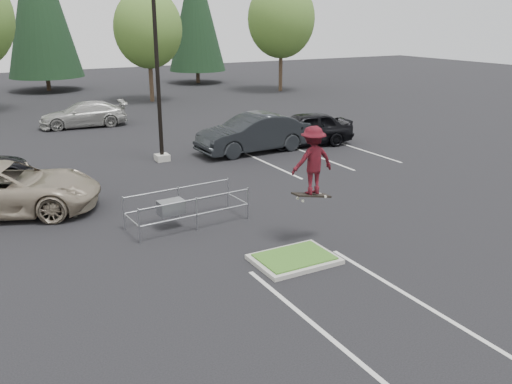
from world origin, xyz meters
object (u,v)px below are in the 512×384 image
cart_corral (175,206)px  skateboarder (313,161)px  car_r_black (305,129)px  light_pole (157,59)px  decid_d (281,21)px  car_far_silver (84,114)px  car_l_tan (2,188)px  conif_c (196,10)px  decid_c (148,31)px  car_r_charc (253,133)px

cart_corral → skateboarder: size_ratio=1.76×
cart_corral → car_r_black: (9.90, 7.53, 0.19)m
light_pole → decid_d: size_ratio=1.07×
car_far_silver → car_l_tan: bearing=-16.2°
light_pole → car_far_silver: light_pole is taller
conif_c → skateboarder: bearing=-108.4°
car_far_silver → conif_c: bearing=145.5°
conif_c → cart_corral: 39.41m
decid_c → car_r_charc: (-1.00, -18.33, -4.34)m
conif_c → cart_corral: (-15.90, -35.53, -6.18)m
conif_c → light_pole: bearing=-116.1°
decid_c → car_l_tan: decid_c is taller
light_pole → car_r_black: (7.50, -0.50, -3.70)m
light_pole → decid_c: size_ratio=1.21×
decid_c → decid_d: size_ratio=0.89×
cart_corral → light_pole: bearing=69.6°
car_r_black → car_far_silver: bearing=-131.9°
decid_d → car_r_black: decid_d is taller
car_r_black → conif_c: bearing=175.9°
car_r_charc → car_r_black: car_r_charc is taller
conif_c → car_far_silver: 23.74m
conif_c → car_r_charc: size_ratio=2.24×
cart_corral → skateboarder: (3.10, -2.97, 1.77)m
conif_c → car_r_charc: (-9.01, -28.00, -5.93)m
decid_d → skateboarder: size_ratio=4.32×
light_pole → cart_corral: 9.24m
light_pole → car_r_charc: light_pole is taller
decid_c → skateboarder: (-4.79, -28.83, -2.82)m
conif_c → car_r_black: size_ratio=2.49×
decid_c → skateboarder: 29.36m
decid_c → car_far_silver: decid_c is taller
conif_c → car_l_tan: bearing=-123.0°
car_l_tan → light_pole: bearing=-38.8°
decid_d → skateboarder: (-16.79, -29.33, -3.48)m
car_l_tan → car_far_silver: 15.11m
light_pole → decid_c: (5.49, 17.83, 0.69)m
skateboarder → car_far_silver: skateboarder is taller
decid_d → car_r_charc: decid_d is taller
car_l_tan → cart_corral: bearing=-109.7°
decid_c → car_l_tan: (-12.49, -21.84, -4.39)m
car_l_tan → car_r_charc: 12.02m
car_r_black → car_r_charc: bearing=-82.0°
light_pole → skateboarder: size_ratio=4.64×
car_l_tan → car_far_silver: size_ratio=1.22×
decid_c → cart_corral: (-7.89, -25.86, -4.58)m
cart_corral → conif_c: bearing=62.1°
decid_d → car_r_black: 21.91m
decid_c → car_far_silver: (-6.83, -7.83, -4.52)m
decid_d → decid_c: bearing=-177.6°
car_r_charc → car_far_silver: bearing=-152.9°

